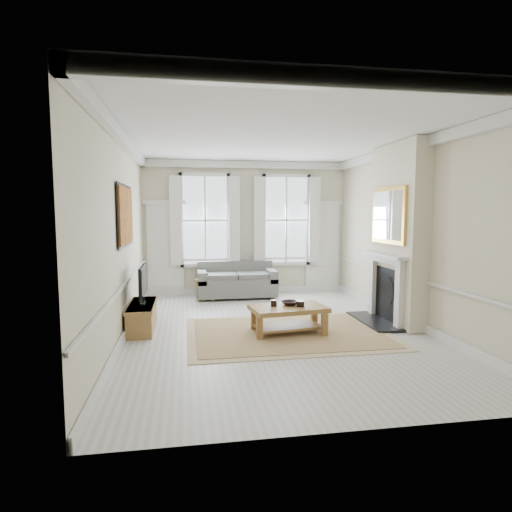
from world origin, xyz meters
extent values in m
plane|color=#B7B5AD|center=(0.00, 0.00, 0.00)|extent=(7.20, 7.20, 0.00)
plane|color=white|center=(0.00, 0.00, 3.40)|extent=(7.20, 7.20, 0.00)
plane|color=beige|center=(0.00, 3.60, 1.70)|extent=(5.20, 0.00, 5.20)
plane|color=beige|center=(-2.60, 0.00, 1.70)|extent=(0.00, 7.20, 7.20)
plane|color=beige|center=(2.60, 0.00, 1.70)|extent=(0.00, 7.20, 7.20)
cube|color=silver|center=(-2.05, 3.56, 1.15)|extent=(0.90, 0.08, 2.30)
cube|color=silver|center=(2.05, 3.56, 1.15)|extent=(0.90, 0.08, 2.30)
cube|color=#BD7120|center=(-2.56, 0.30, 2.05)|extent=(0.05, 1.66, 1.06)
cube|color=beige|center=(2.43, 0.20, 1.70)|extent=(0.35, 1.70, 3.38)
cube|color=black|center=(2.00, 0.20, 0.03)|extent=(0.55, 1.50, 0.05)
cube|color=silver|center=(2.20, -0.35, 0.57)|extent=(0.10, 0.18, 1.15)
cube|color=silver|center=(2.20, 0.75, 0.57)|extent=(0.10, 0.18, 1.15)
cube|color=silver|center=(2.15, 0.20, 1.30)|extent=(0.20, 1.45, 0.06)
cube|color=black|center=(2.25, 0.20, 0.55)|extent=(0.02, 0.92, 1.00)
cube|color=gold|center=(2.21, 0.20, 2.05)|extent=(0.06, 1.26, 1.06)
cube|color=#575755|center=(-0.31, 3.05, 0.28)|extent=(1.92, 0.93, 0.44)
cube|color=#575755|center=(-0.31, 3.42, 0.66)|extent=(1.92, 0.20, 0.44)
cube|color=#575755|center=(-1.17, 3.05, 0.54)|extent=(0.20, 0.93, 0.30)
cube|color=#575755|center=(0.55, 3.05, 0.54)|extent=(0.20, 0.93, 0.30)
cylinder|color=brown|center=(-1.15, 2.70, 0.04)|extent=(0.06, 0.06, 0.08)
cylinder|color=brown|center=(0.53, 3.40, 0.04)|extent=(0.06, 0.06, 0.08)
cube|color=brown|center=(-1.10, 2.86, 0.48)|extent=(0.55, 0.55, 0.06)
cube|color=brown|center=(-1.26, 2.70, 0.23)|extent=(0.05, 0.05, 0.45)
cube|color=brown|center=(-0.94, 2.70, 0.23)|extent=(0.05, 0.05, 0.45)
cube|color=brown|center=(-1.26, 3.03, 0.23)|extent=(0.05, 0.05, 0.45)
cube|color=brown|center=(-0.94, 3.03, 0.23)|extent=(0.05, 0.05, 0.45)
cube|color=#A38854|center=(0.20, -0.24, 0.01)|extent=(3.50, 2.60, 0.02)
cube|color=brown|center=(0.20, -0.24, 0.44)|extent=(1.37, 0.91, 0.08)
cube|color=brown|center=(-0.34, -0.51, 0.20)|extent=(0.10, 0.10, 0.40)
cube|color=brown|center=(0.74, -0.51, 0.20)|extent=(0.10, 0.10, 0.40)
cube|color=brown|center=(-0.34, 0.04, 0.20)|extent=(0.10, 0.10, 0.40)
cube|color=brown|center=(0.74, 0.04, 0.20)|extent=(0.10, 0.10, 0.40)
cylinder|color=black|center=(-0.05, -0.19, 0.53)|extent=(0.11, 0.11, 0.11)
cylinder|color=black|center=(0.40, -0.29, 0.53)|extent=(0.14, 0.14, 0.10)
imported|color=black|center=(0.25, -0.14, 0.52)|extent=(0.37, 0.37, 0.07)
cube|color=brown|center=(-2.34, 0.43, 0.24)|extent=(0.43, 1.33, 0.48)
cube|color=black|center=(-2.32, 0.43, 0.49)|extent=(0.08, 0.30, 0.03)
cube|color=black|center=(-2.32, 0.43, 0.88)|extent=(0.05, 0.90, 0.55)
cube|color=black|center=(-2.29, 0.43, 0.88)|extent=(0.01, 0.83, 0.49)
camera|label=1|loc=(-1.55, -7.33, 2.12)|focal=30.00mm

